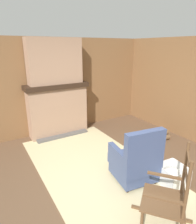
{
  "coord_description": "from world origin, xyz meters",
  "views": [
    {
      "loc": [
        2.29,
        -1.65,
        2.21
      ],
      "look_at": [
        -1.09,
        0.4,
        0.9
      ],
      "focal_mm": 32.0,
      "sensor_mm": 36.0,
      "label": 1
    }
  ],
  "objects_px": {
    "firewood_stack": "(160,134)",
    "laundry_basket": "(172,175)",
    "storage_case": "(67,80)",
    "armchair": "(135,162)",
    "oil_lamp_vase": "(39,81)",
    "rocking_chair": "(166,203)"
  },
  "relations": [
    {
      "from": "firewood_stack",
      "to": "laundry_basket",
      "type": "bearing_deg",
      "value": -41.25
    },
    {
      "from": "storage_case",
      "to": "armchair",
      "type": "bearing_deg",
      "value": 2.22
    },
    {
      "from": "laundry_basket",
      "to": "oil_lamp_vase",
      "type": "distance_m",
      "value": 3.48
    },
    {
      "from": "armchair",
      "to": "storage_case",
      "type": "height_order",
      "value": "storage_case"
    },
    {
      "from": "armchair",
      "to": "firewood_stack",
      "type": "height_order",
      "value": "armchair"
    },
    {
      "from": "armchair",
      "to": "firewood_stack",
      "type": "xyz_separation_m",
      "value": [
        -0.94,
        1.64,
        -0.26
      ]
    },
    {
      "from": "armchair",
      "to": "laundry_basket",
      "type": "relative_size",
      "value": 2.22
    },
    {
      "from": "armchair",
      "to": "storage_case",
      "type": "distance_m",
      "value": 2.79
    },
    {
      "from": "firewood_stack",
      "to": "rocking_chair",
      "type": "bearing_deg",
      "value": -46.66
    },
    {
      "from": "oil_lamp_vase",
      "to": "storage_case",
      "type": "bearing_deg",
      "value": 89.99
    },
    {
      "from": "rocking_chair",
      "to": "laundry_basket",
      "type": "distance_m",
      "value": 1.0
    },
    {
      "from": "storage_case",
      "to": "oil_lamp_vase",
      "type": "bearing_deg",
      "value": -90.01
    },
    {
      "from": "armchair",
      "to": "rocking_chair",
      "type": "xyz_separation_m",
      "value": [
        0.93,
        -0.34,
        0.05
      ]
    },
    {
      "from": "laundry_basket",
      "to": "oil_lamp_vase",
      "type": "height_order",
      "value": "oil_lamp_vase"
    },
    {
      "from": "rocking_chair",
      "to": "firewood_stack",
      "type": "distance_m",
      "value": 2.75
    },
    {
      "from": "armchair",
      "to": "oil_lamp_vase",
      "type": "xyz_separation_m",
      "value": [
        -2.59,
        -0.79,
        1.07
      ]
    },
    {
      "from": "rocking_chair",
      "to": "firewood_stack",
      "type": "bearing_deg",
      "value": -85.66
    },
    {
      "from": "armchair",
      "to": "laundry_basket",
      "type": "distance_m",
      "value": 0.64
    },
    {
      "from": "laundry_basket",
      "to": "firewood_stack",
      "type": "bearing_deg",
      "value": 138.75
    },
    {
      "from": "armchair",
      "to": "storage_case",
      "type": "xyz_separation_m",
      "value": [
        -2.59,
        -0.1,
        1.03
      ]
    },
    {
      "from": "rocking_chair",
      "to": "oil_lamp_vase",
      "type": "bearing_deg",
      "value": -31.79
    },
    {
      "from": "rocking_chair",
      "to": "storage_case",
      "type": "xyz_separation_m",
      "value": [
        -3.52,
        0.24,
        0.98
      ]
    }
  ]
}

